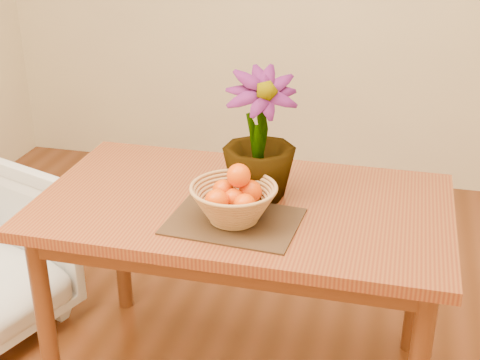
# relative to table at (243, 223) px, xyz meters

# --- Properties ---
(table) EXTENTS (1.40, 0.80, 0.75)m
(table) POSITION_rel_table_xyz_m (0.00, 0.00, 0.00)
(table) COLOR brown
(table) RESTS_ON floor
(placemat) EXTENTS (0.43, 0.33, 0.01)m
(placemat) POSITION_rel_table_xyz_m (0.01, -0.16, 0.09)
(placemat) COLOR #372214
(placemat) RESTS_ON table
(wicker_basket) EXTENTS (0.28, 0.28, 0.11)m
(wicker_basket) POSITION_rel_table_xyz_m (0.01, -0.16, 0.15)
(wicker_basket) COLOR #A47A44
(wicker_basket) RESTS_ON placemat
(orange_pile) EXTENTS (0.16, 0.17, 0.14)m
(orange_pile) POSITION_rel_table_xyz_m (0.01, -0.15, 0.19)
(orange_pile) COLOR #E66003
(orange_pile) RESTS_ON wicker_basket
(potted_plant) EXTENTS (0.32, 0.32, 0.44)m
(potted_plant) POSITION_rel_table_xyz_m (0.04, 0.05, 0.31)
(potted_plant) COLOR #184E16
(potted_plant) RESTS_ON table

